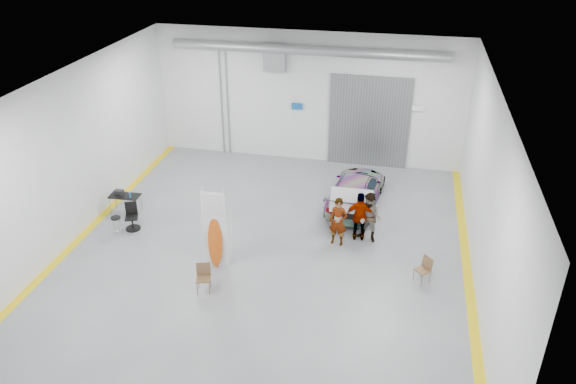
% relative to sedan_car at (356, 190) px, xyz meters
% --- Properties ---
extents(ground, '(16.00, 16.00, 0.00)m').
position_rel_sedan_car_xyz_m(ground, '(-2.70, -4.03, -0.66)').
color(ground, slate).
rests_on(ground, ground).
extents(room_shell, '(14.02, 16.18, 6.01)m').
position_rel_sedan_car_xyz_m(room_shell, '(-2.46, -1.81, 3.42)').
color(room_shell, silver).
rests_on(room_shell, ground).
extents(sedan_car, '(2.29, 4.70, 1.32)m').
position_rel_sedan_car_xyz_m(sedan_car, '(0.00, 0.00, 0.00)').
color(sedan_car, silver).
rests_on(sedan_car, ground).
extents(person_a, '(0.71, 0.52, 1.81)m').
position_rel_sedan_car_xyz_m(person_a, '(-0.33, -3.03, 0.25)').
color(person_a, brown).
rests_on(person_a, ground).
extents(person_b, '(1.12, 1.01, 1.88)m').
position_rel_sedan_car_xyz_m(person_b, '(0.74, -2.57, 0.28)').
color(person_b, slate).
rests_on(person_b, ground).
extents(person_c, '(1.12, 0.52, 1.88)m').
position_rel_sedan_car_xyz_m(person_c, '(0.40, -2.57, 0.28)').
color(person_c, '#945731').
rests_on(person_c, ground).
extents(surfboard_display, '(0.84, 0.24, 2.95)m').
position_rel_sedan_car_xyz_m(surfboard_display, '(-4.13, -5.23, 0.54)').
color(surfboard_display, white).
rests_on(surfboard_display, ground).
extents(folding_chair_near, '(0.54, 0.56, 0.93)m').
position_rel_sedan_car_xyz_m(folding_chair_near, '(-4.07, -6.64, -0.37)').
color(folding_chair_near, brown).
rests_on(folding_chair_near, ground).
extents(folding_chair_far, '(0.59, 0.67, 0.89)m').
position_rel_sedan_car_xyz_m(folding_chair_far, '(2.64, -4.71, -0.38)').
color(folding_chair_far, brown).
rests_on(folding_chair_far, ground).
extents(shop_stool, '(0.37, 0.37, 0.73)m').
position_rel_sedan_car_xyz_m(shop_stool, '(-8.32, -4.12, -0.29)').
color(shop_stool, black).
rests_on(shop_stool, ground).
extents(work_table, '(1.20, 0.63, 0.96)m').
position_rel_sedan_car_xyz_m(work_table, '(-8.82, -2.52, 0.08)').
color(work_table, gray).
rests_on(work_table, ground).
extents(office_chair, '(0.59, 0.62, 1.04)m').
position_rel_sedan_car_xyz_m(office_chair, '(-7.94, -3.60, -0.20)').
color(office_chair, black).
rests_on(office_chair, ground).
extents(trunk_lid, '(1.54, 0.93, 0.04)m').
position_rel_sedan_car_xyz_m(trunk_lid, '(0.00, -2.02, 0.68)').
color(trunk_lid, silver).
rests_on(trunk_lid, sedan_car).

